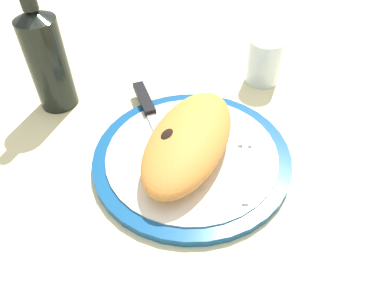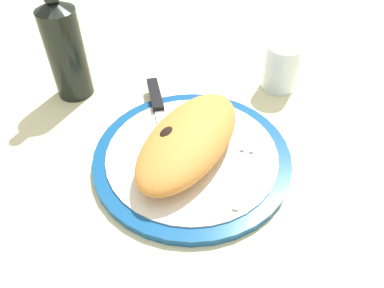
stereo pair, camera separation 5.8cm
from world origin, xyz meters
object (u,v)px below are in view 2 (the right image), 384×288
Objects in this scene: water_glass at (281,70)px; wine_bottle at (65,48)px; fork at (245,162)px; plate at (192,156)px; knife at (158,106)px; calzone at (188,140)px.

wine_bottle is (-10.09, 38.96, 5.87)cm from water_glass.
water_glass is at bearing -10.26° from fork.
wine_bottle reaches higher than fork.
plate is at bearing -116.74° from wine_bottle.
water_glass is 40.67cm from wine_bottle.
knife is at bearing -100.62° from wine_bottle.
calzone reaches higher than fork.
water_glass reaches higher than fork.
plate is 13.07cm from knife.
plate is at bearing 151.34° from water_glass.
calzone is 2.91× the size of water_glass.
knife is at bearing 38.22° from calzone.
plate is 1.28× the size of wine_bottle.
calzone is at bearing -141.78° from knife.
knife is (10.23, 16.91, 0.29)cm from fork.
calzone is 13.04cm from knife.
knife is 25.15cm from water_glass.
wine_bottle is (3.33, 17.77, 7.76)cm from knife.
plate is 1.20× the size of calzone.
wine_bottle is at bearing 104.52° from water_glass.
calzone reaches higher than plate.
water_glass reaches higher than calzone.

